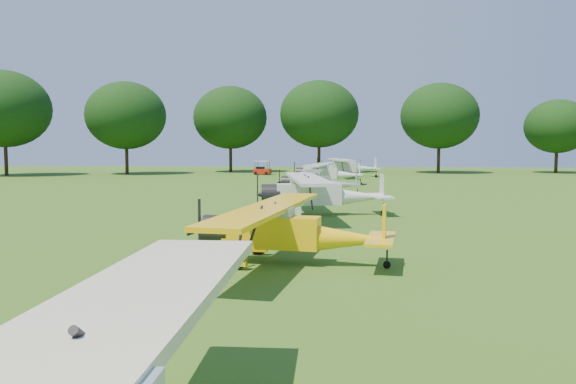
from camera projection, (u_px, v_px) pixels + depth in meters
name	position (u px, v px, depth m)	size (l,w,h in m)	color
ground	(296.00, 233.00, 22.68)	(160.00, 160.00, 0.00)	#305314
tree_belt	(388.00, 29.00, 21.83)	(137.36, 130.27, 14.52)	#302112
aircraft_2	(286.00, 227.00, 16.48)	(5.99, 9.52, 1.87)	yellow
aircraft_3	(319.00, 191.00, 28.49)	(6.87, 10.87, 2.13)	silver
aircraft_4	(317.00, 180.00, 40.29)	(5.94, 9.45, 1.86)	silver
aircraft_5	(326.00, 171.00, 52.91)	(6.65, 10.60, 2.08)	silver
aircraft_6	(346.00, 166.00, 65.88)	(7.43, 11.78, 2.31)	silver
aircraft_7	(341.00, 165.00, 78.48)	(5.81, 9.20, 1.81)	silver
golf_cart	(262.00, 170.00, 71.67)	(2.27, 1.62, 1.77)	red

